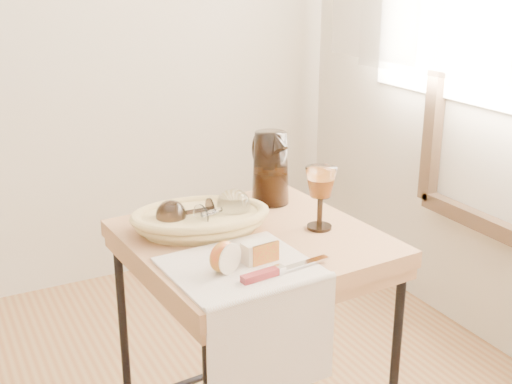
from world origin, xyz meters
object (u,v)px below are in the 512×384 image
bread_basket (201,221)px  goblet_lying_a (188,212)px  table_knife (283,268)px  pitcher (270,168)px  tea_towel (240,267)px  goblet_lying_b (220,210)px  apple_half (223,256)px  wine_goblet (320,198)px  side_table (253,363)px

bread_basket → goblet_lying_a: size_ratio=2.50×
goblet_lying_a → table_knife: 0.34m
pitcher → tea_towel: bearing=-135.2°
pitcher → goblet_lying_b: bearing=-157.6°
goblet_lying_a → table_knife: bearing=106.7°
goblet_lying_b → apple_half: (-0.10, -0.23, -0.02)m
wine_goblet → tea_towel: bearing=-157.8°
tea_towel → pitcher: bearing=49.4°
side_table → apple_half: size_ratio=9.95×
tea_towel → side_table: bearing=51.5°
tea_towel → pitcher: size_ratio=1.28×
goblet_lying_a → apple_half: size_ratio=1.67×
table_knife → pitcher: bearing=58.5°
side_table → apple_half: apple_half is taller
goblet_lying_a → apple_half: bearing=86.1°
goblet_lying_a → table_knife: size_ratio=0.56×
side_table → bread_basket: size_ratio=2.39×
bread_basket → goblet_lying_a: goblet_lying_a is taller
tea_towel → bread_basket: bearing=85.1°
bread_basket → goblet_lying_b: 0.06m
goblet_lying_a → goblet_lying_b: (0.07, -0.03, 0.01)m
pitcher → apple_half: (-0.31, -0.35, -0.06)m
tea_towel → apple_half: apple_half is taller
apple_half → table_knife: 0.13m
bread_basket → side_table: bearing=-26.7°
side_table → pitcher: (0.15, 0.19, 0.48)m
tea_towel → goblet_lying_b: (0.05, 0.22, 0.05)m
goblet_lying_b → wine_goblet: wine_goblet is taller
side_table → wine_goblet: size_ratio=4.53×
table_knife → goblet_lying_b: bearing=86.8°
pitcher → wine_goblet: pitcher is taller
tea_towel → wine_goblet: bearing=19.2°
side_table → tea_towel: bearing=-125.5°
goblet_lying_a → wine_goblet: 0.34m
pitcher → apple_half: size_ratio=3.25×
wine_goblet → apple_half: size_ratio=2.20×
wine_goblet → goblet_lying_a: bearing=155.4°
pitcher → table_knife: size_ratio=1.10×
bread_basket → table_knife: bearing=-66.7°
goblet_lying_b → wine_goblet: bearing=-39.5°
bread_basket → goblet_lying_b: size_ratio=2.19×
goblet_lying_a → table_knife: goblet_lying_a is taller
goblet_lying_b → wine_goblet: size_ratio=0.87×
goblet_lying_a → apple_half: (-0.02, -0.26, -0.01)m
apple_half → table_knife: bearing=-54.2°
goblet_lying_b → side_table: bearing=-63.3°
tea_towel → table_knife: 0.10m
side_table → goblet_lying_b: goblet_lying_b is taller
goblet_lying_a → pitcher: pitcher is taller
bread_basket → wine_goblet: bearing=-12.1°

